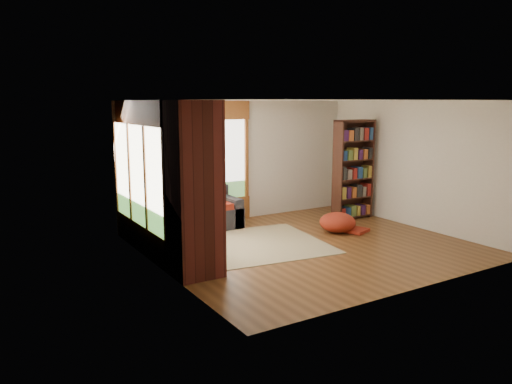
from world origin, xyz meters
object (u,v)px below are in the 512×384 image
dog_tan (186,196)px  dog_brindle (184,209)px  sectional_sofa (171,224)px  area_rug (241,246)px  pouf (338,222)px  bookshelf (353,170)px  brick_chimney (194,190)px

dog_tan → dog_brindle: bearing=-152.0°
dog_tan → sectional_sofa: bearing=133.9°
area_rug → pouf: 2.17m
sectional_sofa → bookshelf: 4.20m
area_rug → pouf: size_ratio=4.14×
sectional_sofa → area_rug: bearing=-48.3°
pouf → dog_brindle: size_ratio=0.95×
sectional_sofa → dog_brindle: 0.90m
brick_chimney → sectional_sofa: 2.32m
brick_chimney → pouf: 3.75m
sectional_sofa → dog_brindle: bearing=-91.7°
sectional_sofa → area_rug: size_ratio=0.73×
brick_chimney → area_rug: brick_chimney is taller
area_rug → dog_brindle: bearing=161.3°
brick_chimney → pouf: brick_chimney is taller
brick_chimney → sectional_sofa: brick_chimney is taller
bookshelf → pouf: size_ratio=3.03×
dog_brindle → area_rug: bearing=-117.7°
sectional_sofa → dog_tan: bearing=-7.3°
sectional_sofa → pouf: size_ratio=3.04×
brick_chimney → pouf: bearing=13.1°
dog_brindle → sectional_sofa: bearing=-13.6°
sectional_sofa → area_rug: sectional_sofa is taller
sectional_sofa → area_rug: (0.89, -1.11, -0.30)m
bookshelf → pouf: bookshelf is taller
brick_chimney → dog_brindle: 1.44m
area_rug → bookshelf: size_ratio=1.37×
pouf → dog_brindle: (-3.10, 0.45, 0.52)m
sectional_sofa → pouf: bearing=-19.2°
area_rug → dog_tan: bearing=119.4°
area_rug → bookshelf: bookshelf is taller
area_rug → dog_brindle: 1.24m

